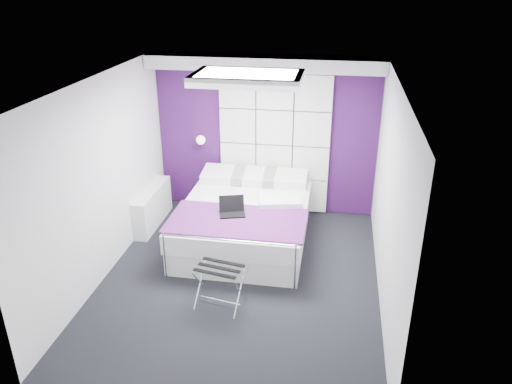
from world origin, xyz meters
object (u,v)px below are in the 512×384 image
wall_lamp (201,139)px  radiator (153,207)px  laptop (233,209)px  luggage_rack (220,286)px  nightstand (227,176)px  bed (245,220)px

wall_lamp → radiator: size_ratio=0.12×
radiator → laptop: size_ratio=3.43×
luggage_rack → radiator: bearing=139.9°
radiator → nightstand: bearing=34.2°
luggage_rack → laptop: (-0.09, 1.22, 0.44)m
wall_lamp → nightstand: (0.42, -0.04, -0.62)m
bed → laptop: laptop is taller
nightstand → laptop: bearing=-73.8°
luggage_rack → bed: bearing=100.4°
nightstand → laptop: 1.46m
wall_lamp → radiator: 1.35m
nightstand → radiator: bearing=-145.8°
wall_lamp → luggage_rack: 2.98m
luggage_rack → wall_lamp: bearing=119.6°
wall_lamp → bed: 1.65m
radiator → laptop: (1.47, -0.68, 0.40)m
wall_lamp → nightstand: wall_lamp is taller
bed → luggage_rack: bearing=-90.3°
luggage_rack → laptop: laptop is taller
laptop → radiator: bearing=138.1°
wall_lamp → bed: wall_lamp is taller
bed → nightstand: bearing=116.5°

